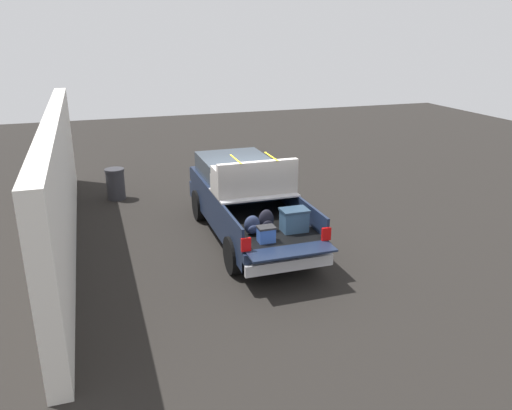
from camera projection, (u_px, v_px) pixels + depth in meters
name	position (u px, v px, depth m)	size (l,w,h in m)	color
ground_plane	(249.00, 238.00, 13.00)	(40.00, 40.00, 0.00)	black
pickup_truck	(244.00, 198.00, 13.00)	(6.05, 2.06, 2.23)	#162138
building_facade	(60.00, 183.00, 12.05)	(11.90, 0.36, 3.22)	silver
trash_can	(116.00, 184.00, 15.84)	(0.60, 0.60, 0.98)	#2D2D33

